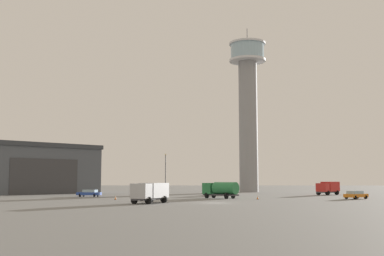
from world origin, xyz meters
TOP-DOWN VIEW (x-y plane):
  - ground_plane at (0.00, 0.00)m, footprint 400.00×400.00m
  - control_tower at (10.46, 59.55)m, footprint 9.77×9.77m
  - hangar at (-45.02, 46.41)m, footprint 38.32×38.21m
  - truck_fuel_tanker_green at (1.43, 16.54)m, footprint 6.46×5.81m
  - truck_flatbed_teal at (3.03, 32.67)m, footprint 4.02×6.65m
  - truck_box_silver at (-9.03, -1.16)m, footprint 4.96×6.89m
  - truck_box_red at (25.09, 35.78)m, footprint 5.81×5.86m
  - car_blue at (-23.37, 23.61)m, footprint 4.67×2.87m
  - car_orange at (24.11, 14.12)m, footprint 4.62×4.07m
  - light_post_east at (-10.61, 46.40)m, footprint 0.44×0.44m
  - traffic_cone_near_left at (7.42, 12.69)m, footprint 0.36×0.36m
  - traffic_cone_near_right at (-16.04, 10.87)m, footprint 0.36×0.36m
  - traffic_cone_mid_apron at (-11.16, 6.10)m, footprint 0.36×0.36m

SIDE VIEW (x-z plane):
  - ground_plane at x=0.00m, z-range 0.00..0.00m
  - traffic_cone_near_right at x=-16.04m, z-range 0.00..0.58m
  - traffic_cone_near_left at x=7.42m, z-range 0.00..0.58m
  - traffic_cone_mid_apron at x=-11.16m, z-range 0.00..0.71m
  - car_orange at x=24.11m, z-range 0.06..1.43m
  - car_blue at x=-23.37m, z-range 0.06..1.43m
  - truck_flatbed_teal at x=3.03m, z-range -0.02..2.39m
  - truck_box_red at x=25.09m, z-range 0.19..3.00m
  - truck_fuel_tanker_green at x=1.43m, z-range 0.20..3.05m
  - truck_box_silver at x=-9.03m, z-range 0.23..3.03m
  - light_post_east at x=-10.61m, z-range 0.85..10.30m
  - hangar at x=-45.02m, z-range 0.02..11.54m
  - control_tower at x=10.46m, z-range 2.18..46.44m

